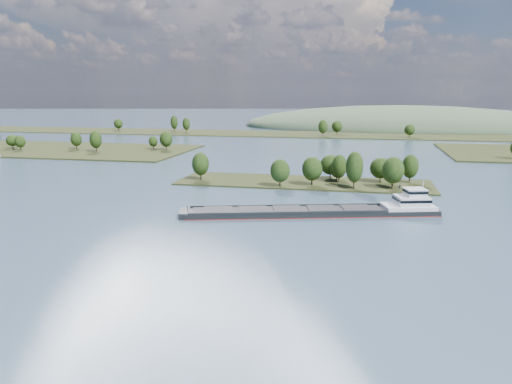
# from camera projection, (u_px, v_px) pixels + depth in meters

# --- Properties ---
(ground) EXTENTS (1800.00, 1800.00, 0.00)m
(ground) POSITION_uv_depth(u_px,v_px,m) (279.00, 221.00, 141.28)
(ground) COLOR #3B5367
(ground) RESTS_ON ground
(tree_island) EXTENTS (100.00, 30.80, 15.01)m
(tree_island) POSITION_uv_depth(u_px,v_px,m) (321.00, 174.00, 195.57)
(tree_island) COLOR black
(tree_island) RESTS_ON ground
(back_shoreline) EXTENTS (900.00, 60.00, 15.89)m
(back_shoreline) POSITION_uv_depth(u_px,v_px,m) (346.00, 135.00, 407.27)
(back_shoreline) COLOR black
(back_shoreline) RESTS_ON ground
(hill_west) EXTENTS (320.00, 160.00, 44.00)m
(hill_west) POSITION_uv_depth(u_px,v_px,m) (402.00, 128.00, 493.01)
(hill_west) COLOR #3E5138
(hill_west) RESTS_ON ground
(cargo_barge) EXTENTS (76.39, 29.22, 10.38)m
(cargo_barge) POSITION_uv_depth(u_px,v_px,m) (328.00, 210.00, 148.43)
(cargo_barge) COLOR black
(cargo_barge) RESTS_ON ground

